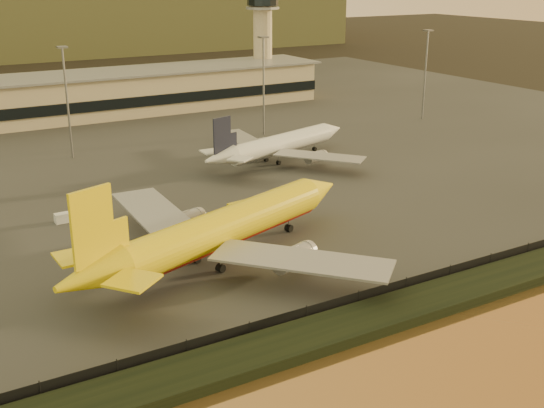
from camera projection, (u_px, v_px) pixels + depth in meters
The scene contains 11 objects.
ground at pixel (292, 275), 97.78m from camera, with size 900.00×900.00×0.00m, color black.
embankment at pixel (365, 321), 83.69m from camera, with size 320.00×7.00×1.40m, color black.
tarmac at pixel (96, 140), 175.19m from camera, with size 320.00×220.00×0.20m, color #2D2D2D.
perimeter_fence at pixel (346, 303), 86.76m from camera, with size 300.00×0.05×2.20m, color black.
terminal_building at pixel (11, 103), 191.14m from camera, with size 202.00×25.00×12.60m.
control_tower at pixel (263, 32), 231.03m from camera, with size 11.20×11.20×35.50m.
apron_light_masts at pixel (178, 85), 160.99m from camera, with size 152.20×12.20×25.40m.
dhl_cargo_jet at pixel (222, 230), 100.49m from camera, with size 54.82×52.11×16.85m.
white_narrowbody_jet at pixel (279, 145), 154.18m from camera, with size 43.85×41.79×12.84m.
gse_vehicle_yellow at pixel (240, 208), 121.88m from camera, with size 4.43×1.99×1.99m, color yellow.
gse_vehicle_white at pixel (66, 217), 117.72m from camera, with size 3.64×1.64×1.64m, color silver.
Camera 1 is at (-47.57, -75.40, 41.55)m, focal length 45.00 mm.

